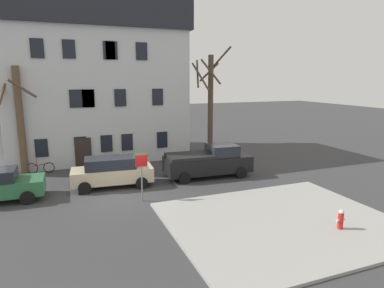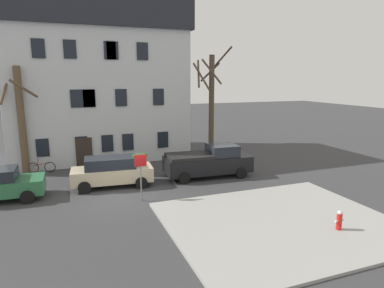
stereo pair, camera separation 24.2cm
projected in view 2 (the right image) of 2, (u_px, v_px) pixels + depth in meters
name	position (u px, v px, depth m)	size (l,w,h in m)	color
ground_plane	(121.00, 198.00, 17.38)	(120.00, 120.00, 0.00)	#38383A
sidewalk_slab	(280.00, 222.00, 14.33)	(9.59, 8.01, 0.12)	#999993
building_main	(98.00, 79.00, 26.05)	(13.29, 7.60, 11.94)	silver
tree_bare_mid	(21.00, 117.00, 21.19)	(2.28, 2.29, 7.29)	brown
tree_bare_far	(211.00, 101.00, 25.97)	(2.89, 2.79, 8.55)	#4C3D2D
car_beige_wagon	(112.00, 171.00, 19.09)	(4.64, 2.25, 1.73)	#C6B793
pickup_truck_black	(209.00, 161.00, 21.06)	(5.52, 2.57, 2.01)	black
fire_hydrant	(339.00, 220.00, 13.42)	(0.42, 0.22, 0.81)	red
street_sign_pole	(141.00, 168.00, 16.63)	(0.76, 0.07, 2.46)	slate
bicycle_leaning	(42.00, 167.00, 21.97)	(1.73, 0.34, 1.03)	black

